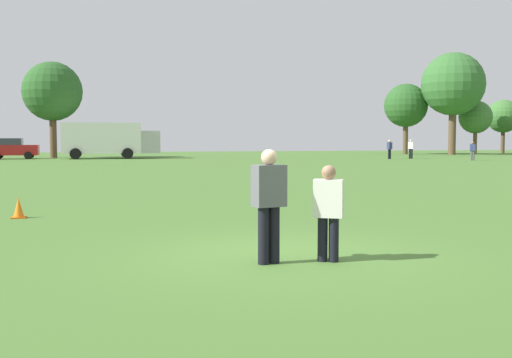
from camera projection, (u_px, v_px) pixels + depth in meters
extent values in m
plane|color=#47702D|center=(283.00, 255.00, 9.92)|extent=(148.79, 148.79, 0.00)
cylinder|color=black|center=(263.00, 236.00, 9.19)|extent=(0.16, 0.16, 0.85)
cylinder|color=black|center=(274.00, 235.00, 9.27)|extent=(0.16, 0.16, 0.85)
cube|color=#595960|center=(269.00, 186.00, 9.18)|extent=(0.52, 0.37, 0.61)
sphere|color=#D8AD8C|center=(269.00, 157.00, 9.15)|extent=(0.23, 0.23, 0.23)
cylinder|color=black|center=(334.00, 240.00, 9.37)|extent=(0.15, 0.15, 0.67)
cylinder|color=black|center=(323.00, 239.00, 9.41)|extent=(0.15, 0.15, 0.67)
cube|color=silver|center=(328.00, 198.00, 9.35)|extent=(0.50, 0.42, 0.57)
sphere|color=#8C664C|center=(329.00, 173.00, 9.33)|extent=(0.22, 0.22, 0.22)
cylinder|color=white|center=(276.00, 188.00, 9.42)|extent=(0.27, 0.27, 0.05)
cube|color=#D8590C|center=(19.00, 217.00, 14.52)|extent=(0.32, 0.32, 0.03)
cone|color=orange|center=(19.00, 207.00, 14.50)|extent=(0.24, 0.24, 0.45)
cube|color=maroon|center=(13.00, 150.00, 54.84)|extent=(4.20, 1.80, 0.90)
cube|color=#2D333D|center=(10.00, 142.00, 54.73)|extent=(2.00, 1.64, 0.64)
cylinder|color=black|center=(30.00, 155.00, 56.16)|extent=(0.66, 0.22, 0.66)
cylinder|color=black|center=(28.00, 155.00, 54.23)|extent=(0.66, 0.22, 0.66)
cube|color=white|center=(101.00, 138.00, 55.62)|extent=(6.80, 2.51, 2.70)
cube|color=#B2B2B7|center=(149.00, 142.00, 56.67)|extent=(1.80, 2.30, 2.00)
cylinder|color=black|center=(126.00, 153.00, 57.58)|extent=(0.96, 0.28, 0.96)
cylinder|color=black|center=(128.00, 153.00, 54.93)|extent=(0.96, 0.28, 0.96)
cylinder|color=black|center=(76.00, 153.00, 56.49)|extent=(0.96, 0.28, 0.96)
cylinder|color=black|center=(75.00, 154.00, 53.84)|extent=(0.96, 0.28, 0.96)
cylinder|color=black|center=(412.00, 154.00, 55.70)|extent=(0.16, 0.16, 0.87)
cylinder|color=black|center=(410.00, 154.00, 55.79)|extent=(0.16, 0.16, 0.87)
cube|color=silver|center=(411.00, 145.00, 55.70)|extent=(0.53, 0.52, 0.62)
sphere|color=#D8AD8C|center=(411.00, 141.00, 55.67)|extent=(0.24, 0.24, 0.24)
cylinder|color=#4C4C51|center=(471.00, 156.00, 51.39)|extent=(0.15, 0.15, 0.79)
cylinder|color=#4C4C51|center=(474.00, 156.00, 51.32)|extent=(0.15, 0.15, 0.79)
cube|color=navy|center=(473.00, 147.00, 51.31)|extent=(0.49, 0.45, 0.56)
sphere|color=#8C664C|center=(473.00, 143.00, 51.29)|extent=(0.21, 0.21, 0.21)
cylinder|color=black|center=(389.00, 154.00, 54.77)|extent=(0.16, 0.16, 0.86)
cylinder|color=black|center=(390.00, 154.00, 54.89)|extent=(0.16, 0.16, 0.86)
cube|color=navy|center=(390.00, 146.00, 54.78)|extent=(0.54, 0.46, 0.61)
sphere|color=#D8AD8C|center=(390.00, 141.00, 54.75)|extent=(0.23, 0.23, 0.23)
cylinder|color=brown|center=(53.00, 137.00, 57.92)|extent=(0.64, 0.64, 3.82)
sphere|color=#285623|center=(52.00, 91.00, 57.64)|extent=(5.46, 5.46, 5.46)
cylinder|color=brown|center=(405.00, 139.00, 71.18)|extent=(0.57, 0.57, 3.44)
sphere|color=#285623|center=(406.00, 105.00, 70.93)|extent=(4.91, 4.91, 4.91)
cylinder|color=brown|center=(452.00, 133.00, 68.62)|extent=(0.80, 0.80, 4.81)
sphere|color=#33662D|center=(453.00, 84.00, 68.27)|extent=(6.87, 6.87, 6.87)
cylinder|color=brown|center=(475.00, 143.00, 71.41)|extent=(0.44, 0.44, 2.63)
sphere|color=#3D7033|center=(476.00, 117.00, 71.22)|extent=(3.75, 3.75, 3.75)
cylinder|color=brown|center=(503.00, 142.00, 75.17)|extent=(0.46, 0.46, 2.76)
sphere|color=#3D7033|center=(503.00, 116.00, 74.97)|extent=(3.95, 3.95, 3.95)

